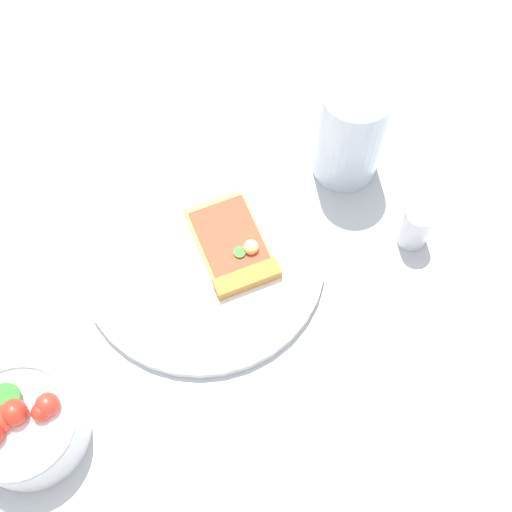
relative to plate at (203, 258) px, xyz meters
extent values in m
plane|color=#B2B7BC|center=(0.02, -0.01, -0.01)|extent=(2.40, 2.40, 0.00)
cylinder|color=white|center=(0.00, 0.00, 0.00)|extent=(0.27, 0.27, 0.01)
cube|color=#E5B256|center=(-0.02, -0.02, 0.01)|extent=(0.13, 0.13, 0.01)
cube|color=#B77A33|center=(-0.06, 0.01, 0.01)|extent=(0.07, 0.07, 0.01)
cube|color=red|center=(-0.02, -0.02, 0.02)|extent=(0.12, 0.12, 0.00)
cylinder|color=#388433|center=(-0.04, -0.01, 0.02)|extent=(0.01, 0.01, 0.00)
sphere|color=#F2D87F|center=(-0.05, -0.02, 0.02)|extent=(0.02, 0.02, 0.02)
cylinder|color=white|center=(0.08, 0.24, 0.02)|extent=(0.12, 0.12, 0.06)
torus|color=white|center=(0.08, 0.24, 0.05)|extent=(0.11, 0.11, 0.01)
sphere|color=red|center=(0.08, 0.23, 0.06)|extent=(0.03, 0.03, 0.03)
sphere|color=red|center=(0.06, 0.22, 0.06)|extent=(0.02, 0.02, 0.02)
sphere|color=red|center=(0.09, 0.24, 0.06)|extent=(0.03, 0.03, 0.03)
sphere|color=red|center=(0.06, 0.22, 0.06)|extent=(0.02, 0.02, 0.02)
cylinder|color=#388433|center=(0.10, 0.23, 0.05)|extent=(0.04, 0.04, 0.01)
cylinder|color=silver|center=(-0.10, -0.18, 0.06)|extent=(0.08, 0.08, 0.13)
cylinder|color=black|center=(-0.10, -0.18, 0.06)|extent=(0.07, 0.07, 0.12)
cylinder|color=silver|center=(-0.21, -0.11, 0.02)|extent=(0.03, 0.03, 0.06)
cone|color=silver|center=(-0.21, -0.11, 0.06)|extent=(0.03, 0.03, 0.01)
camera|label=1|loc=(-0.18, 0.28, 0.68)|focal=47.80mm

